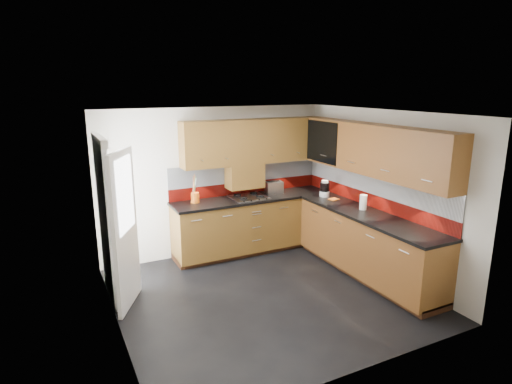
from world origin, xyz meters
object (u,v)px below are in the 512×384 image
gas_hob (249,197)px  food_processor (325,189)px  utensil_pot (195,196)px  toaster (274,187)px

gas_hob → food_processor: food_processor is taller
utensil_pot → gas_hob: bearing=-8.3°
gas_hob → toaster: 0.54m
toaster → utensil_pot: bearing=179.2°
gas_hob → toaster: bearing=11.6°
gas_hob → toaster: (0.52, 0.11, 0.09)m
toaster → food_processor: (0.64, -0.57, 0.02)m
gas_hob → utensil_pot: 0.89m
gas_hob → utensil_pot: bearing=171.7°
utensil_pot → food_processor: 2.12m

